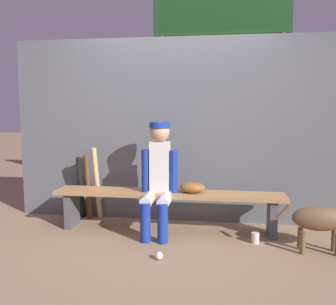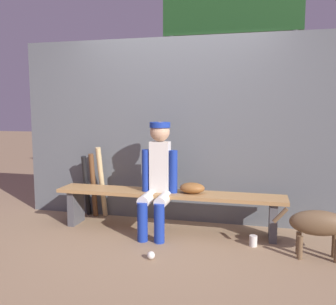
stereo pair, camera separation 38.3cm
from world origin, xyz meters
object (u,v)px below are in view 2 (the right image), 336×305
object	(u,v)px
dog	(325,224)
baseball	(151,255)
bat_wood_natural	(102,182)
bat_wood_dark	(93,185)
bat_aluminum_black	(86,186)
player_seated	(158,174)
baseball_glove	(192,188)
scoreboard	(235,23)
cup_on_bench	(161,186)
dugout_bench	(168,200)
cup_on_ground	(253,241)

from	to	relation	value
dog	baseball	bearing A→B (deg)	-165.82
bat_wood_natural	dog	distance (m)	2.64
bat_wood_dark	bat_aluminum_black	bearing A→B (deg)	168.73
bat_wood_natural	bat_aluminum_black	xyz separation A→B (m)	(-0.22, -0.00, -0.06)
player_seated	bat_aluminum_black	bearing A→B (deg)	159.20
player_seated	baseball_glove	distance (m)	0.42
bat_aluminum_black	scoreboard	size ratio (longest dim) A/B	0.22
bat_wood_dark	bat_aluminum_black	xyz separation A→B (m)	(-0.11, 0.02, -0.02)
baseball_glove	scoreboard	xyz separation A→B (m)	(0.33, 1.47, 2.07)
player_seated	baseball	xyz separation A→B (m)	(0.13, -0.70, -0.63)
bat_aluminum_black	baseball	xyz separation A→B (m)	(1.19, -1.11, -0.36)
bat_wood_natural	baseball	bearing A→B (deg)	-48.51
scoreboard	cup_on_bench	bearing A→B (deg)	-116.49
bat_wood_natural	cup_on_bench	distance (m)	0.88
dugout_bench	cup_on_ground	world-z (taller)	dugout_bench
baseball_glove	bat_wood_dark	xyz separation A→B (m)	(-1.33, 0.28, -0.10)
dog	dugout_bench	bearing A→B (deg)	165.55
player_seated	bat_aluminum_black	size ratio (longest dim) A/B	1.55
baseball_glove	baseball	bearing A→B (deg)	-106.70
bat_aluminum_black	baseball	distance (m)	1.67
baseball_glove	cup_on_ground	xyz separation A→B (m)	(0.68, -0.25, -0.46)
dugout_bench	baseball	distance (m)	0.87
cup_on_ground	scoreboard	size ratio (longest dim) A/B	0.03
player_seated	cup_on_ground	size ratio (longest dim) A/B	11.31
player_seated	baseball	world-z (taller)	player_seated
bat_aluminum_black	dog	distance (m)	2.84
baseball_glove	bat_wood_dark	world-z (taller)	bat_wood_dark
baseball_glove	cup_on_ground	world-z (taller)	baseball_glove
dugout_bench	bat_wood_natural	xyz separation A→B (m)	(-0.94, 0.30, 0.10)
cup_on_bench	dog	distance (m)	1.76
bat_wood_dark	player_seated	bearing A→B (deg)	-21.83
baseball_glove	bat_aluminum_black	bearing A→B (deg)	168.21
cup_on_bench	dog	bearing A→B (deg)	-15.50
player_seated	bat_wood_natural	distance (m)	0.97
bat_wood_dark	dog	size ratio (longest dim) A/B	0.98
dugout_bench	cup_on_bench	distance (m)	0.19
baseball	cup_on_bench	distance (m)	0.99
dugout_bench	cup_on_bench	xyz separation A→B (m)	(-0.10, 0.06, 0.15)
dugout_bench	player_seated	bearing A→B (deg)	-131.49
baseball	cup_on_bench	world-z (taller)	cup_on_bench
dugout_bench	scoreboard	distance (m)	2.73
cup_on_ground	scoreboard	world-z (taller)	scoreboard
dugout_bench	bat_wood_dark	distance (m)	1.09
baseball_glove	baseball	distance (m)	0.97
dugout_bench	player_seated	world-z (taller)	player_seated
cup_on_ground	baseball_glove	bearing A→B (deg)	159.95
player_seated	baseball	bearing A→B (deg)	-79.61
cup_on_bench	bat_wood_natural	bearing A→B (deg)	164.00
bat_wood_natural	dog	xyz separation A→B (m)	(2.54, -0.71, -0.12)
baseball	bat_wood_dark	bearing A→B (deg)	135.04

